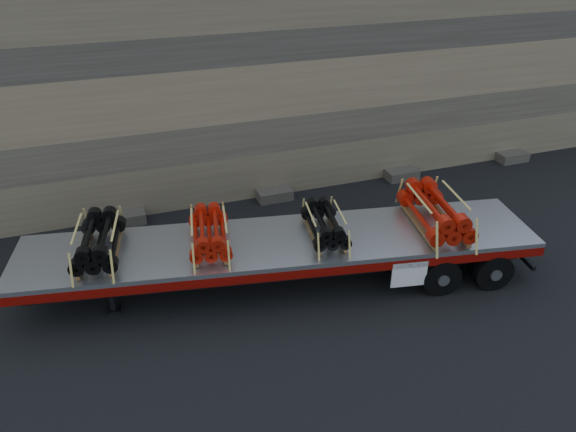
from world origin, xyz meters
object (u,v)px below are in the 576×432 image
Objects in this scene: bundle_front at (99,241)px; bundle_rear at (435,212)px; bundle_midfront at (209,234)px; trailer at (281,261)px; bundle_midrear at (325,225)px.

bundle_rear is at bearing -0.00° from bundle_front.
bundle_rear is (5.88, -1.08, 0.09)m from bundle_midfront.
trailer is 2.08m from bundle_midfront.
bundle_midrear is at bearing -0.00° from trailer.
bundle_front is 5.67m from bundle_midrear.
bundle_front is at bearing 180.00° from bundle_rear.
bundle_front is at bearing 180.00° from bundle_midrear.
bundle_midfront reaches higher than bundle_midrear.
bundle_rear is at bearing -0.00° from bundle_midfront.
bundle_midrear is 3.00m from bundle_rear.
trailer is 4.31m from bundle_rear.
bundle_rear reaches higher than bundle_midrear.
bundle_rear is (4.09, -0.75, 1.12)m from trailer.
bundle_midrear is at bearing 180.00° from bundle_rear.
bundle_rear is at bearing -0.00° from bundle_midrear.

